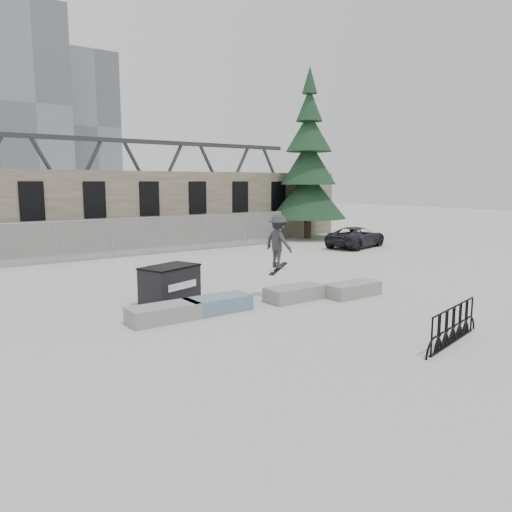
# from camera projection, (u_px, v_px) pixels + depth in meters

# --- Properties ---
(ground) EXTENTS (120.00, 120.00, 0.00)m
(ground) POSITION_uv_depth(u_px,v_px,m) (257.00, 307.00, 15.59)
(ground) COLOR #AEAFAA
(ground) RESTS_ON ground
(stone_wall) EXTENTS (36.00, 2.58, 4.50)m
(stone_wall) POSITION_uv_depth(u_px,v_px,m) (88.00, 211.00, 28.24)
(stone_wall) COLOR #6A604E
(stone_wall) RESTS_ON ground
(chainlink_fence) EXTENTS (22.06, 0.06, 2.02)m
(chainlink_fence) POSITION_uv_depth(u_px,v_px,m) (112.00, 238.00, 25.43)
(chainlink_fence) COLOR gray
(chainlink_fence) RESTS_ON ground
(planter_far_left) EXTENTS (2.00, 0.90, 0.46)m
(planter_far_left) POSITION_uv_depth(u_px,v_px,m) (164.00, 313.00, 13.91)
(planter_far_left) COLOR gray
(planter_far_left) RESTS_ON ground
(planter_center_left) EXTENTS (2.00, 0.90, 0.46)m
(planter_center_left) POSITION_uv_depth(u_px,v_px,m) (218.00, 303.00, 14.95)
(planter_center_left) COLOR #2B6082
(planter_center_left) RESTS_ON ground
(planter_center_right) EXTENTS (2.00, 0.90, 0.46)m
(planter_center_right) POSITION_uv_depth(u_px,v_px,m) (295.00, 293.00, 16.42)
(planter_center_right) COLOR gray
(planter_center_right) RESTS_ON ground
(planter_offset) EXTENTS (2.00, 0.90, 0.46)m
(planter_offset) POSITION_uv_depth(u_px,v_px,m) (352.00, 289.00, 17.02)
(planter_offset) COLOR gray
(planter_offset) RESTS_ON ground
(dumpster) EXTENTS (2.10, 1.66, 1.21)m
(dumpster) POSITION_uv_depth(u_px,v_px,m) (170.00, 284.00, 16.02)
(dumpster) COLOR black
(dumpster) RESTS_ON ground
(bike_rack) EXTENTS (3.07, 0.74, 0.90)m
(bike_rack) POSITION_uv_depth(u_px,v_px,m) (453.00, 325.00, 11.99)
(bike_rack) COLOR black
(bike_rack) RESTS_ON ground
(spruce_tree) EXTENTS (5.20, 5.20, 11.50)m
(spruce_tree) POSITION_uv_depth(u_px,v_px,m) (308.00, 172.00, 33.97)
(spruce_tree) COLOR #38281E
(spruce_tree) RESTS_ON ground
(truss_bridge) EXTENTS (70.00, 3.00, 9.80)m
(truss_bridge) POSITION_uv_depth(u_px,v_px,m) (69.00, 180.00, 64.78)
(truss_bridge) COLOR #2D3033
(truss_bridge) RESTS_ON ground
(suv) EXTENTS (4.81, 3.11, 1.23)m
(suv) POSITION_uv_depth(u_px,v_px,m) (356.00, 237.00, 29.76)
(suv) COLOR black
(suv) RESTS_ON ground
(skateboarder) EXTENTS (0.76, 1.20, 2.00)m
(skateboarder) POSITION_uv_depth(u_px,v_px,m) (278.00, 242.00, 16.64)
(skateboarder) COLOR #2F2F32
(skateboarder) RESTS_ON ground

